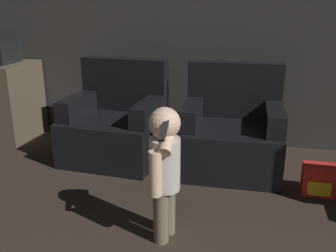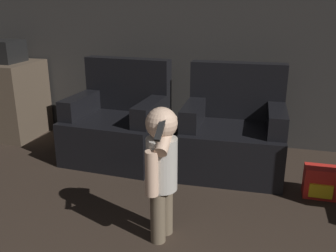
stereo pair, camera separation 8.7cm
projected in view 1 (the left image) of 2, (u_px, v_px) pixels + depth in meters
name	position (u px, v px, depth m)	size (l,w,h in m)	color
wall_back	(209.00, 26.00, 4.00)	(8.40, 0.05, 2.60)	#33302D
armchair_left	(116.00, 126.00, 3.82)	(0.97, 0.87, 0.99)	black
armchair_right	(231.00, 134.00, 3.57)	(0.94, 0.83, 0.99)	black
person_toddler	(164.00, 165.00, 2.41)	(0.20, 0.36, 0.93)	brown
toy_backpack	(318.00, 180.00, 3.12)	(0.26, 0.19, 0.26)	red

